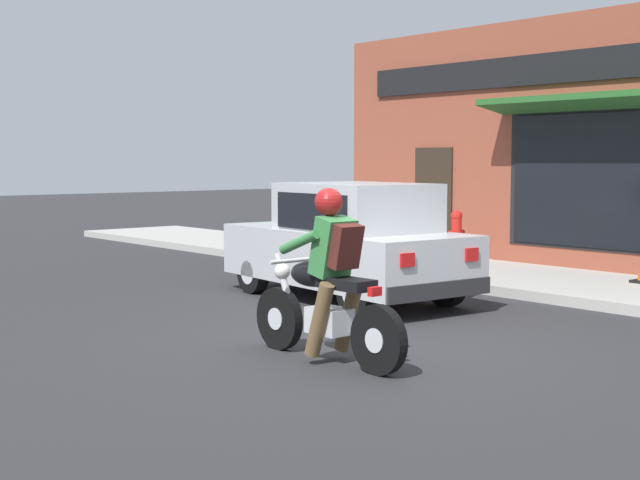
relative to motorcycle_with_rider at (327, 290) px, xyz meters
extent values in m
plane|color=#2B2B2D|center=(0.84, 0.19, -0.68)|extent=(80.00, 80.00, 0.00)
cube|color=#ADAAA3|center=(5.66, 3.19, -0.61)|extent=(2.60, 22.00, 0.14)
cube|color=brown|center=(7.21, 2.33, 1.42)|extent=(0.50, 9.79, 4.20)
cube|color=black|center=(6.94, 1.11, 0.87)|extent=(0.04, 4.11, 2.10)
cube|color=black|center=(6.95, 1.11, 0.87)|extent=(0.02, 4.31, 2.20)
cube|color=#2D2319|center=(6.94, 5.02, 0.37)|extent=(0.04, 0.90, 2.10)
cube|color=#235623|center=(6.61, 1.11, 2.07)|extent=(0.81, 4.70, 0.24)
cube|color=black|center=(6.93, 2.33, 2.67)|extent=(0.06, 8.32, 0.50)
cylinder|color=black|center=(-0.01, 0.72, -0.37)|extent=(0.10, 0.62, 0.62)
cylinder|color=silver|center=(-0.01, 0.72, -0.37)|extent=(0.12, 0.22, 0.22)
cylinder|color=black|center=(0.00, -0.68, -0.37)|extent=(0.10, 0.62, 0.62)
cylinder|color=silver|center=(0.00, -0.68, -0.37)|extent=(0.12, 0.22, 0.22)
cube|color=silver|center=(0.00, -0.03, -0.29)|extent=(0.28, 0.40, 0.24)
ellipsoid|color=black|center=(0.00, 0.22, 0.12)|extent=(0.30, 0.52, 0.24)
cube|color=black|center=(0.00, -0.26, 0.08)|extent=(0.26, 0.56, 0.10)
cylinder|color=silver|center=(-0.01, 0.62, -0.05)|extent=(0.07, 0.33, 0.68)
cylinder|color=silver|center=(0.00, 0.50, 0.23)|extent=(0.56, 0.04, 0.04)
sphere|color=silver|center=(-0.01, 0.67, 0.11)|extent=(0.16, 0.16, 0.16)
cylinder|color=silver|center=(0.16, -0.43, -0.39)|extent=(0.08, 0.55, 0.08)
cube|color=red|center=(0.00, -0.63, 0.05)|extent=(0.12, 0.06, 0.08)
cylinder|color=brown|center=(-0.18, -0.10, -0.25)|extent=(0.14, 0.35, 0.71)
cylinder|color=brown|center=(0.18, -0.10, -0.25)|extent=(0.14, 0.35, 0.71)
cube|color=#387F42|center=(0.00, -0.08, 0.40)|extent=(0.34, 0.33, 0.57)
cylinder|color=#387F42|center=(-0.20, 0.16, 0.44)|extent=(0.09, 0.52, 0.26)
cylinder|color=#387F42|center=(0.20, 0.16, 0.44)|extent=(0.09, 0.52, 0.26)
sphere|color=#A51919|center=(0.00, -0.02, 0.81)|extent=(0.26, 0.26, 0.26)
cube|color=#4C1E19|center=(0.00, -0.24, 0.42)|extent=(0.28, 0.24, 0.42)
cylinder|color=black|center=(1.99, 3.91, -0.38)|extent=(0.23, 0.61, 0.60)
cylinder|color=silver|center=(1.99, 3.91, -0.38)|extent=(0.23, 0.35, 0.33)
cylinder|color=black|center=(3.43, 3.78, -0.38)|extent=(0.23, 0.61, 0.60)
cylinder|color=silver|center=(3.43, 3.78, -0.38)|extent=(0.23, 0.35, 0.33)
cylinder|color=black|center=(1.77, 1.52, -0.38)|extent=(0.23, 0.61, 0.60)
cylinder|color=silver|center=(1.77, 1.52, -0.38)|extent=(0.23, 0.35, 0.33)
cylinder|color=black|center=(3.21, 1.39, -0.38)|extent=(0.23, 0.61, 0.60)
cylinder|color=silver|center=(3.21, 1.39, -0.38)|extent=(0.23, 0.35, 0.33)
cube|color=#B7BABF|center=(2.60, 2.65, -0.08)|extent=(1.97, 3.83, 0.70)
cube|color=#B7BABF|center=(2.58, 2.40, 0.56)|extent=(1.61, 2.02, 0.66)
cube|color=black|center=(2.66, 3.26, 0.51)|extent=(1.35, 0.47, 0.51)
cube|color=black|center=(1.85, 2.46, 0.54)|extent=(0.17, 1.52, 0.46)
cube|color=black|center=(3.30, 2.33, 0.54)|extent=(0.17, 1.52, 0.46)
cube|color=silver|center=(2.26, 4.54, 0.04)|extent=(0.24, 0.06, 0.14)
cube|color=red|center=(1.92, 0.84, 0.06)|extent=(0.20, 0.06, 0.16)
cube|color=silver|center=(3.27, 4.45, 0.04)|extent=(0.24, 0.06, 0.14)
cube|color=red|center=(2.94, 0.75, 0.06)|extent=(0.20, 0.06, 0.16)
cube|color=#28282B|center=(2.77, 4.47, -0.33)|extent=(1.61, 0.27, 0.20)
cube|color=#28282B|center=(2.43, 0.82, -0.33)|extent=(1.61, 0.27, 0.20)
cylinder|color=red|center=(6.22, 3.83, -0.46)|extent=(0.24, 0.24, 0.16)
cylinder|color=red|center=(6.22, 3.83, -0.09)|extent=(0.18, 0.18, 0.58)
sphere|color=red|center=(6.22, 3.83, 0.24)|extent=(0.20, 0.20, 0.20)
cylinder|color=red|center=(6.09, 3.83, -0.04)|extent=(0.10, 0.08, 0.08)
cylinder|color=red|center=(6.35, 3.83, -0.04)|extent=(0.10, 0.08, 0.08)
cylinder|color=#514C47|center=(5.20, 6.49, -0.09)|extent=(0.52, 0.52, 0.90)
cylinder|color=black|center=(5.20, 6.49, 0.40)|extent=(0.56, 0.56, 0.08)
camera|label=1|loc=(-5.34, -6.17, 1.20)|focal=50.00mm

